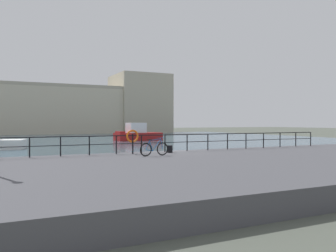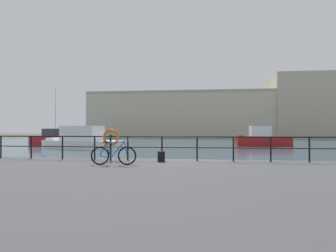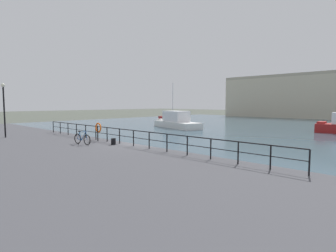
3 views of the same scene
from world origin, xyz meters
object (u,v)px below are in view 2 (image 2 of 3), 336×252
object	(u,v)px
harbor_building	(230,114)
mooring_bollard	(161,157)
moored_green_narrowboat	(54,139)
parked_bicycle	(113,155)
life_ring_stand	(111,138)
moored_white_yacht	(83,140)
moored_red_daysailer	(262,139)

from	to	relation	value
harbor_building	mooring_bollard	world-z (taller)	harbor_building
moored_green_narrowboat	parked_bicycle	distance (m)	31.33
mooring_bollard	life_ring_stand	bearing A→B (deg)	173.78
moored_white_yacht	moored_red_daysailer	world-z (taller)	moored_red_daysailer
moored_green_narrowboat	mooring_bollard	xyz separation A→B (m)	(18.03, -25.26, 0.19)
moored_white_yacht	moored_red_daysailer	size ratio (longest dim) A/B	1.41
life_ring_stand	moored_red_daysailer	bearing A→B (deg)	68.84
harbor_building	life_ring_stand	world-z (taller)	harbor_building
harbor_building	mooring_bollard	xyz separation A→B (m)	(-6.41, -63.42, -4.60)
parked_bicycle	moored_white_yacht	bearing A→B (deg)	108.27
harbor_building	mooring_bollard	size ratio (longest dim) A/B	126.17
harbor_building	life_ring_stand	distance (m)	63.88
moored_green_narrowboat	mooring_bollard	bearing A→B (deg)	-30.73
moored_green_narrowboat	mooring_bollard	distance (m)	31.04
parked_bicycle	life_ring_stand	bearing A→B (deg)	103.48
moored_white_yacht	parked_bicycle	world-z (taller)	moored_white_yacht
moored_white_yacht	moored_red_daysailer	xyz separation A→B (m)	(20.08, 8.44, -0.06)
moored_white_yacht	mooring_bollard	xyz separation A→B (m)	(11.70, -19.38, 0.07)
moored_green_narrowboat	moored_red_daysailer	world-z (taller)	moored_green_narrowboat
moored_red_daysailer	parked_bicycle	distance (m)	30.93
moored_red_daysailer	mooring_bollard	world-z (taller)	moored_red_daysailer
mooring_bollard	life_ring_stand	size ratio (longest dim) A/B	0.31
moored_red_daysailer	life_ring_stand	xyz separation A→B (m)	(-10.67, -27.57, 0.88)
parked_bicycle	life_ring_stand	distance (m)	1.90
parked_bicycle	mooring_bollard	world-z (taller)	parked_bicycle
life_ring_stand	parked_bicycle	bearing A→B (deg)	-69.01
moored_white_yacht	mooring_bollard	distance (m)	22.64
moored_white_yacht	moored_green_narrowboat	distance (m)	8.65
moored_green_narrowboat	parked_bicycle	world-z (taller)	moored_green_narrowboat
moored_red_daysailer	parked_bicycle	bearing A→B (deg)	67.37
harbor_building	moored_white_yacht	bearing A→B (deg)	-112.35
harbor_building	parked_bicycle	size ratio (longest dim) A/B	31.49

